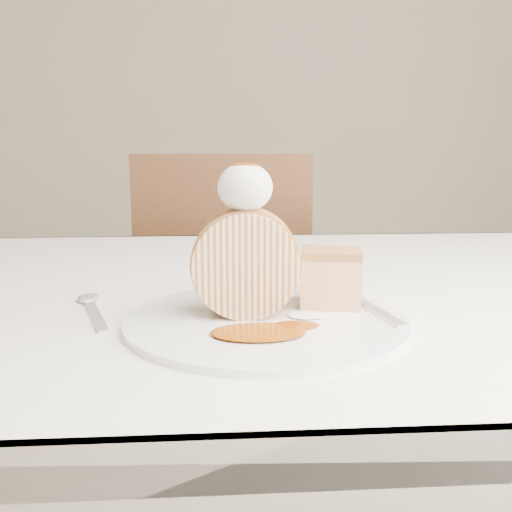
{
  "coord_description": "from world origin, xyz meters",
  "views": [
    {
      "loc": [
        -0.1,
        -0.59,
        0.94
      ],
      "look_at": [
        -0.06,
        0.01,
        0.82
      ],
      "focal_mm": 40.0,
      "sensor_mm": 36.0,
      "label": 1
    }
  ],
  "objects": [
    {
      "name": "caramel_drizzle",
      "position": [
        -0.07,
        0.01,
        0.92
      ],
      "size": [
        0.03,
        0.02,
        0.01
      ],
      "primitive_type": "ellipsoid",
      "color": "#863805",
      "rests_on": "whipped_cream"
    },
    {
      "name": "whipped_cream",
      "position": [
        -0.07,
        0.01,
        0.9
      ],
      "size": [
        0.06,
        0.06,
        0.05
      ],
      "primitive_type": "ellipsoid",
      "color": "white",
      "rests_on": "roulade_slice"
    },
    {
      "name": "caramel_pool",
      "position": [
        -0.06,
        -0.06,
        0.76
      ],
      "size": [
        0.1,
        0.08,
        0.0
      ],
      "primitive_type": null,
      "rotation": [
        0.0,
        0.0,
        -0.17
      ],
      "color": "#863805",
      "rests_on": "plate"
    },
    {
      "name": "chair_far",
      "position": [
        -0.08,
        0.9,
        0.53
      ],
      "size": [
        0.47,
        0.47,
        0.93
      ],
      "rotation": [
        0.0,
        0.0,
        3.05
      ],
      "color": "brown",
      "rests_on": "ground"
    },
    {
      "name": "table",
      "position": [
        0.0,
        0.2,
        0.66
      ],
      "size": [
        1.4,
        0.9,
        0.75
      ],
      "color": "white",
      "rests_on": "ground"
    },
    {
      "name": "roulade_slice",
      "position": [
        -0.07,
        0.01,
        0.81
      ],
      "size": [
        0.12,
        0.07,
        0.11
      ],
      "primitive_type": "cylinder",
      "rotation": [
        1.57,
        0.0,
        -0.05
      ],
      "color": "#FDE0B0",
      "rests_on": "plate"
    },
    {
      "name": "cake_chunk",
      "position": [
        0.03,
        0.04,
        0.79
      ],
      "size": [
        0.08,
        0.07,
        0.06
      ],
      "primitive_type": "cube",
      "rotation": [
        0.0,
        0.0,
        -0.17
      ],
      "color": "#BA7C46",
      "rests_on": "plate"
    },
    {
      "name": "plate",
      "position": [
        -0.05,
        -0.0,
        0.75
      ],
      "size": [
        0.35,
        0.35,
        0.01
      ],
      "primitive_type": "cylinder",
      "rotation": [
        0.0,
        0.0,
        -0.17
      ],
      "color": "white",
      "rests_on": "table"
    },
    {
      "name": "spoon",
      "position": [
        -0.24,
        0.03,
        0.75
      ],
      "size": [
        0.07,
        0.15,
        0.0
      ],
      "primitive_type": "cube",
      "rotation": [
        0.0,
        0.0,
        0.32
      ],
      "color": "silver",
      "rests_on": "table"
    },
    {
      "name": "fork",
      "position": [
        0.07,
        0.01,
        0.76
      ],
      "size": [
        0.06,
        0.18,
        0.0
      ],
      "primitive_type": "cube",
      "rotation": [
        0.0,
        0.0,
        0.18
      ],
      "color": "silver",
      "rests_on": "plate"
    }
  ]
}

